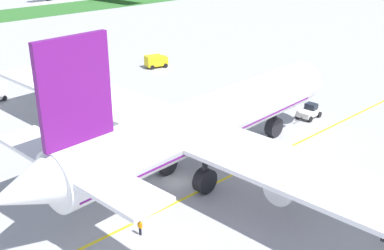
# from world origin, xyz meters

# --- Properties ---
(ground_plane) EXTENTS (600.00, 600.00, 0.00)m
(ground_plane) POSITION_xyz_m (0.00, 0.00, 0.00)
(ground_plane) COLOR #9E9EA3
(ground_plane) RESTS_ON ground
(apron_taxi_line) EXTENTS (280.00, 0.36, 0.01)m
(apron_taxi_line) POSITION_xyz_m (0.00, -3.44, 0.00)
(apron_taxi_line) COLOR yellow
(apron_taxi_line) RESTS_ON ground
(airliner_foreground) EXTENTS (49.38, 76.47, 19.02)m
(airliner_foreground) POSITION_xyz_m (3.24, -0.66, 6.45)
(airliner_foreground) COLOR white
(airliner_foreground) RESTS_ON ground
(pushback_tug) EXTENTS (5.70, 2.75, 2.17)m
(pushback_tug) POSITION_xyz_m (28.23, 0.94, 0.99)
(pushback_tug) COLOR white
(pushback_tug) RESTS_ON ground
(ground_crew_wingwalker_port) EXTENTS (0.30, 0.61, 1.75)m
(ground_crew_wingwalker_port) POSITION_xyz_m (6.72, -21.71, 1.06)
(ground_crew_wingwalker_port) COLOR black
(ground_crew_wingwalker_port) RESTS_ON ground
(ground_crew_marshaller_front) EXTENTS (0.27, 0.59, 1.68)m
(ground_crew_marshaller_front) POSITION_xyz_m (-9.18, -5.44, 1.02)
(ground_crew_marshaller_front) COLOR black
(ground_crew_marshaller_front) RESTS_ON ground
(service_truck_fuel_bowser) EXTENTS (5.96, 2.69, 2.49)m
(service_truck_fuel_bowser) POSITION_xyz_m (10.56, 46.70, 1.43)
(service_truck_fuel_bowser) COLOR #33478C
(service_truck_fuel_bowser) RESTS_ON ground
(service_truck_catering_van) EXTENTS (4.96, 3.64, 2.60)m
(service_truck_catering_van) POSITION_xyz_m (28.97, 39.11, 1.43)
(service_truck_catering_van) COLOR yellow
(service_truck_catering_van) RESTS_ON ground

